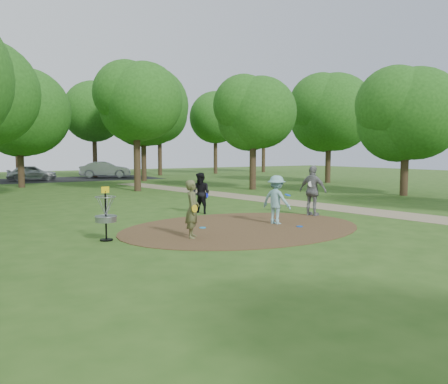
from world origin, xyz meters
TOP-DOWN VIEW (x-y plane):
  - ground at (0.00, 0.00)m, footprint 100.00×100.00m
  - dirt_clearing at (0.00, 0.00)m, footprint 8.40×8.40m
  - footpath at (6.50, 2.00)m, footprint 7.55×39.89m
  - parking_lot at (2.00, 30.00)m, footprint 14.00×8.00m
  - player_observer_with_disc at (-2.24, -0.66)m, footprint 0.68×0.74m
  - player_throwing_with_disc at (1.39, -0.01)m, footprint 1.13×1.24m
  - player_walking_with_disc at (0.41, 3.63)m, footprint 0.92×1.01m
  - player_waiting_with_disc at (3.84, 0.77)m, footprint 0.80×1.26m
  - disc_ground_cyan at (-1.22, 0.57)m, footprint 0.22×0.22m
  - disc_ground_blue at (1.65, -0.94)m, footprint 0.22×0.22m
  - car_left at (-2.24, 29.48)m, footprint 4.25×2.15m
  - car_right at (4.57, 30.54)m, footprint 5.11×3.18m
  - disc_golf_basket at (-4.50, 0.30)m, footprint 0.63×0.63m
  - tree_ring at (2.28, 10.69)m, footprint 37.49×45.68m

SIDE VIEW (x-z plane):
  - ground at x=0.00m, z-range 0.00..0.00m
  - parking_lot at x=2.00m, z-range 0.00..0.01m
  - footpath at x=6.50m, z-range 0.00..0.01m
  - dirt_clearing at x=0.00m, z-range 0.00..0.02m
  - disc_ground_cyan at x=-1.22m, z-range 0.02..0.04m
  - disc_ground_blue at x=1.65m, z-range 0.02..0.04m
  - car_left at x=-2.24m, z-range 0.00..1.39m
  - car_right at x=4.57m, z-range 0.00..1.59m
  - player_walking_with_disc at x=0.41m, z-range 0.00..1.68m
  - player_throwing_with_disc at x=1.39m, z-range 0.00..1.70m
  - player_observer_with_disc at x=-2.24m, z-range 0.00..1.70m
  - disc_golf_basket at x=-4.50m, z-range 0.10..1.64m
  - player_waiting_with_disc at x=3.84m, z-range 0.00..1.99m
  - tree_ring at x=2.28m, z-range 0.41..10.07m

